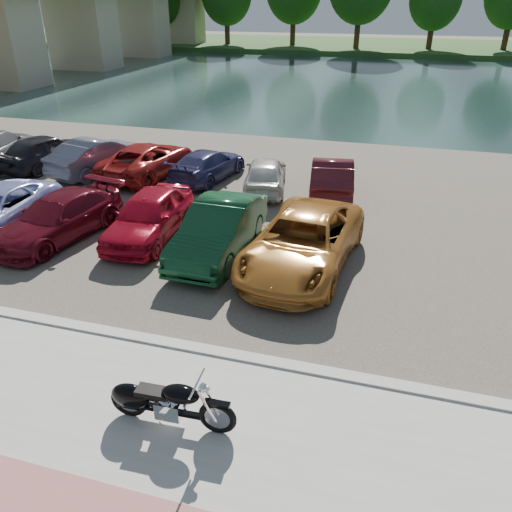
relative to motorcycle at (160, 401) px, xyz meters
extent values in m
plane|color=#595447|center=(-0.39, 0.08, -0.56)|extent=(200.00, 200.00, 0.00)
cube|color=#A8A69E|center=(-0.39, -0.92, -0.51)|extent=(60.00, 6.00, 0.10)
cube|color=#A8A69E|center=(-0.39, 2.08, -0.49)|extent=(60.00, 0.30, 0.14)
cube|color=#474139|center=(-0.39, 11.08, -0.54)|extent=(60.00, 18.00, 0.04)
cube|color=#192D2B|center=(-0.39, 40.08, -0.56)|extent=(120.00, 40.00, 0.00)
cube|color=#204B1A|center=(-0.39, 72.08, -0.26)|extent=(120.00, 24.00, 0.60)
cube|color=tan|center=(-28.39, 42.08, 3.04)|extent=(6.00, 4.00, 7.20)
cube|color=tan|center=(-28.39, 54.08, 3.04)|extent=(6.00, 4.00, 7.20)
cube|color=tan|center=(-28.39, 66.08, 3.04)|extent=(6.00, 4.00, 7.20)
cylinder|color=#382414|center=(-30.39, 64.68, 2.29)|extent=(0.70, 0.70, 4.50)
cylinder|color=#382414|center=(-21.39, 66.08, 2.51)|extent=(0.70, 0.70, 4.95)
cylinder|color=#382414|center=(-12.39, 67.48, 2.74)|extent=(0.70, 0.70, 5.40)
cylinder|color=#382414|center=(-3.39, 64.68, 2.96)|extent=(0.70, 0.70, 5.85)
cylinder|color=#382414|center=(5.61, 66.08, 2.29)|extent=(0.70, 0.70, 4.50)
cylinder|color=#382414|center=(14.61, 67.48, 2.51)|extent=(0.70, 0.70, 4.95)
torus|color=black|center=(1.04, 0.04, -0.12)|extent=(0.68, 0.15, 0.68)
torus|color=black|center=(-0.61, -0.03, -0.12)|extent=(0.68, 0.15, 0.68)
cylinder|color=#B2B2B7|center=(1.04, 0.04, -0.12)|extent=(0.46, 0.08, 0.46)
cylinder|color=#B2B2B7|center=(-0.61, -0.03, -0.12)|extent=(0.46, 0.08, 0.46)
cylinder|color=silver|center=(0.91, -0.07, 0.18)|extent=(0.33, 0.06, 0.63)
cylinder|color=silver|center=(0.90, 0.13, 0.18)|extent=(0.33, 0.06, 0.63)
cylinder|color=silver|center=(0.71, 0.02, 0.57)|extent=(0.07, 0.75, 0.04)
sphere|color=silver|center=(0.81, 0.03, 0.49)|extent=(0.17, 0.17, 0.16)
sphere|color=silver|center=(0.88, 0.03, 0.49)|extent=(0.11, 0.11, 0.11)
cube|color=black|center=(1.04, 0.04, 0.19)|extent=(0.46, 0.16, 0.06)
cube|color=black|center=(0.22, 0.00, -0.18)|extent=(1.20, 0.15, 0.08)
cube|color=silver|center=(0.17, 0.00, -0.11)|extent=(0.46, 0.34, 0.34)
cylinder|color=silver|center=(0.27, 0.00, 0.09)|extent=(0.25, 0.19, 0.27)
cylinder|color=silver|center=(0.07, 0.00, 0.09)|extent=(0.25, 0.19, 0.27)
ellipsoid|color=black|center=(0.40, 0.01, 0.26)|extent=(0.69, 0.39, 0.32)
cube|color=black|center=(-0.13, -0.01, 0.20)|extent=(0.56, 0.30, 0.10)
ellipsoid|color=black|center=(-0.56, -0.03, 0.00)|extent=(0.74, 0.36, 0.50)
cube|color=black|center=(-0.61, -0.03, -0.07)|extent=(0.41, 0.20, 0.30)
cylinder|color=silver|center=(-0.14, 0.15, -0.24)|extent=(1.10, 0.13, 0.09)
cylinder|color=silver|center=(-0.14, 0.15, -0.16)|extent=(1.10, 0.13, 0.09)
cylinder|color=#B2B2B7|center=(0.08, -0.18, -0.33)|extent=(0.03, 0.14, 0.22)
imported|color=#5D0D1A|center=(-6.39, 6.18, 0.14)|extent=(2.67, 4.85, 1.33)
imported|color=#A70B20|center=(-3.71, 6.98, 0.21)|extent=(1.91, 4.34, 1.45)
imported|color=#113F22|center=(-1.25, 6.52, 0.24)|extent=(1.70, 4.64, 1.52)
imported|color=#B9742A|center=(1.24, 6.40, 0.24)|extent=(3.05, 5.72, 1.53)
imported|color=black|center=(-11.34, 12.23, 0.21)|extent=(2.65, 4.57, 1.46)
imported|color=slate|center=(-8.75, 12.21, 0.22)|extent=(2.65, 4.72, 1.47)
imported|color=maroon|center=(-6.53, 12.44, 0.16)|extent=(2.76, 5.11, 1.36)
imported|color=navy|center=(-3.96, 12.68, 0.09)|extent=(2.41, 4.43, 1.22)
imported|color=silver|center=(-1.36, 12.10, 0.13)|extent=(2.27, 4.07, 1.31)
imported|color=#4C141A|center=(1.19, 12.28, 0.19)|extent=(2.08, 4.50, 1.43)
camera|label=1|loc=(3.39, -5.77, 6.27)|focal=35.00mm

